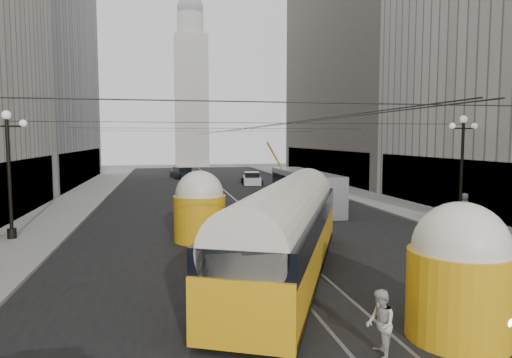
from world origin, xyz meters
name	(u,v)px	position (x,y,z in m)	size (l,w,h in m)	color
road	(224,198)	(0.00, 32.50, 0.00)	(20.00, 85.00, 0.02)	black
sidewalk_left	(86,196)	(-12.00, 36.00, 0.07)	(4.00, 72.00, 0.15)	gray
sidewalk_right	(340,190)	(12.00, 36.00, 0.07)	(4.00, 72.00, 0.15)	gray
rail_left	(216,198)	(-0.75, 32.50, 0.00)	(0.12, 85.00, 0.04)	gray
rail_right	(233,198)	(0.75, 32.50, 0.00)	(0.12, 85.00, 0.04)	gray
building_left_far	(22,54)	(-19.99, 48.00, 14.31)	(12.60, 28.60, 28.60)	#999999
building_right_far	(366,49)	(20.00, 48.00, 16.31)	(12.60, 32.60, 32.60)	#514C47
distant_tower	(191,86)	(0.00, 80.00, 14.97)	(6.00, 6.00, 31.36)	#B2AFA8
lamppost_left_mid	(9,167)	(-12.60, 18.00, 3.74)	(1.86, 0.44, 6.37)	black
lamppost_right_mid	(462,162)	(12.60, 18.00, 3.74)	(1.86, 0.44, 6.37)	black
catenary	(227,130)	(0.12, 31.49, 5.88)	(25.00, 72.00, 0.23)	black
streetcar	(287,228)	(-0.50, 9.92, 1.76)	(8.27, 15.22, 3.61)	gold
city_bus	(305,188)	(5.01, 25.34, 1.51)	(2.56, 10.86, 2.76)	gray
sedan_white_far	(252,179)	(4.53, 43.52, 0.64)	(2.41, 4.65, 1.40)	silver
sedan_dark_far	(182,173)	(-2.82, 53.09, 0.67)	(3.19, 5.01, 1.47)	black
pedestrian_crossing_a	(222,306)	(-3.60, 5.00, 0.79)	(0.58, 0.38, 1.58)	black
pedestrian_crossing_b	(380,324)	(-0.11, 3.06, 0.81)	(0.79, 0.61, 1.62)	#BBB6AE
pedestrian_sidewalk_right	(465,206)	(13.08, 18.24, 0.98)	(0.81, 0.50, 1.66)	gray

